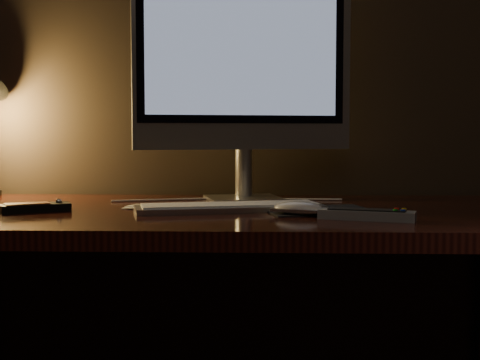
{
  "coord_description": "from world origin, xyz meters",
  "views": [
    {
      "loc": [
        0.1,
        0.24,
        0.93
      ],
      "look_at": [
        0.04,
        1.73,
        0.83
      ],
      "focal_mm": 50.0,
      "sensor_mm": 36.0,
      "label": 1
    }
  ],
  "objects_px": {
    "media_remote": "(35,207)",
    "mouse": "(299,210)",
    "desk": "(226,256)",
    "keyboard": "(230,207)",
    "monitor": "(243,63)",
    "tv_remote": "(367,214)"
  },
  "relations": [
    {
      "from": "tv_remote",
      "to": "desk",
      "type": "bearing_deg",
      "value": 157.44
    },
    {
      "from": "monitor",
      "to": "mouse",
      "type": "relative_size",
      "value": 5.53
    },
    {
      "from": "monitor",
      "to": "keyboard",
      "type": "height_order",
      "value": "monitor"
    },
    {
      "from": "desk",
      "to": "media_remote",
      "type": "xyz_separation_m",
      "value": [
        -0.44,
        -0.14,
        0.14
      ]
    },
    {
      "from": "monitor",
      "to": "desk",
      "type": "bearing_deg",
      "value": -120.2
    },
    {
      "from": "desk",
      "to": "media_remote",
      "type": "relative_size",
      "value": 9.67
    },
    {
      "from": "keyboard",
      "to": "mouse",
      "type": "xyz_separation_m",
      "value": [
        0.16,
        -0.09,
        0.0
      ]
    },
    {
      "from": "keyboard",
      "to": "desk",
      "type": "bearing_deg",
      "value": 85.22
    },
    {
      "from": "desk",
      "to": "tv_remote",
      "type": "distance_m",
      "value": 0.44
    },
    {
      "from": "media_remote",
      "to": "mouse",
      "type": "bearing_deg",
      "value": -32.79
    },
    {
      "from": "keyboard",
      "to": "media_remote",
      "type": "relative_size",
      "value": 2.73
    },
    {
      "from": "mouse",
      "to": "tv_remote",
      "type": "xyz_separation_m",
      "value": [
        0.14,
        -0.08,
        0.0
      ]
    },
    {
      "from": "mouse",
      "to": "media_remote",
      "type": "bearing_deg",
      "value": -163.37
    },
    {
      "from": "media_remote",
      "to": "monitor",
      "type": "bearing_deg",
      "value": 2.32
    },
    {
      "from": "keyboard",
      "to": "mouse",
      "type": "height_order",
      "value": "mouse"
    },
    {
      "from": "mouse",
      "to": "media_remote",
      "type": "relative_size",
      "value": 0.69
    },
    {
      "from": "monitor",
      "to": "media_remote",
      "type": "bearing_deg",
      "value": -163.54
    },
    {
      "from": "monitor",
      "to": "mouse",
      "type": "bearing_deg",
      "value": -82.36
    },
    {
      "from": "mouse",
      "to": "monitor",
      "type": "bearing_deg",
      "value": 132.93
    },
    {
      "from": "desk",
      "to": "keyboard",
      "type": "height_order",
      "value": "keyboard"
    },
    {
      "from": "media_remote",
      "to": "tv_remote",
      "type": "height_order",
      "value": "media_remote"
    },
    {
      "from": "keyboard",
      "to": "mouse",
      "type": "distance_m",
      "value": 0.18
    }
  ]
}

